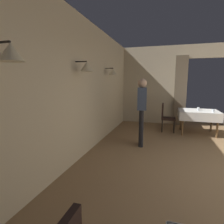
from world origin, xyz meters
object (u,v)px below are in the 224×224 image
chair_mid_left (166,116)px  person_waiter_by_doorway (142,107)px  glass_mid_a (198,109)px  glass_mid_b (213,111)px  dining_table_mid (198,113)px  plate_mid_c (199,109)px

chair_mid_left → person_waiter_by_doorway: bearing=-109.6°
glass_mid_a → glass_mid_b: 0.42m
glass_mid_b → chair_mid_left: bearing=169.2°
dining_table_mid → glass_mid_a: size_ratio=10.47×
glass_mid_a → chair_mid_left: bearing=176.1°
chair_mid_left → dining_table_mid: bearing=0.3°
glass_mid_a → plate_mid_c: glass_mid_a is taller
dining_table_mid → chair_mid_left: 0.99m
chair_mid_left → glass_mid_a: chair_mid_left is taller
plate_mid_c → dining_table_mid: bearing=-99.6°
chair_mid_left → person_waiter_by_doorway: size_ratio=0.54×
glass_mid_b → person_waiter_by_doorway: size_ratio=0.05×
dining_table_mid → plate_mid_c: (0.04, 0.23, 0.10)m
dining_table_mid → glass_mid_b: size_ratio=13.26×
chair_mid_left → glass_mid_a: 1.01m
plate_mid_c → person_waiter_by_doorway: 2.52m
dining_table_mid → chair_mid_left: chair_mid_left is taller
chair_mid_left → glass_mid_a: size_ratio=8.18×
person_waiter_by_doorway → glass_mid_b: bearing=36.3°
plate_mid_c → chair_mid_left: bearing=-167.0°
dining_table_mid → glass_mid_a: bearing=-106.0°
dining_table_mid → person_waiter_by_doorway: bearing=-133.1°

